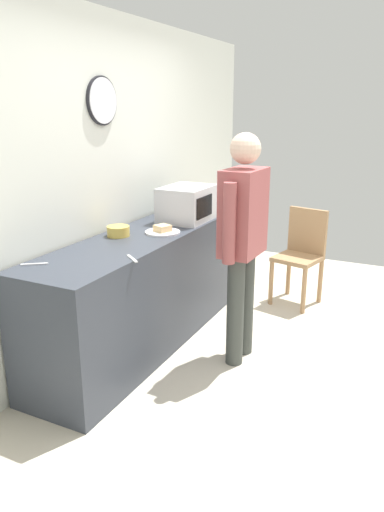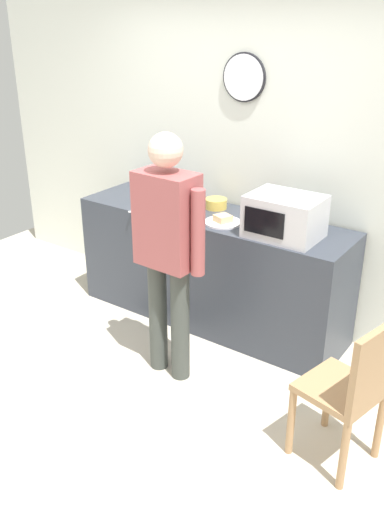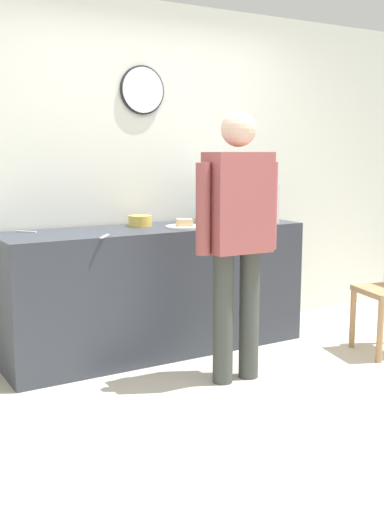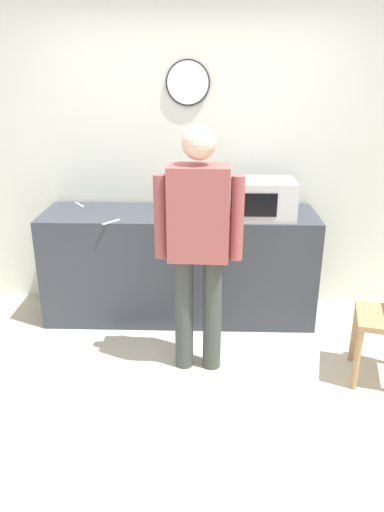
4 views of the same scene
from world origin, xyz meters
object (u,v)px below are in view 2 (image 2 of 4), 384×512
object	(u,v)px
sandwich_plate	(223,221)
fork_utensil	(139,211)
salad_bowl	(216,204)
person_standing	(167,242)
microwave	(285,216)
spoon_utensil	(143,188)
wooden_chair	(353,387)

from	to	relation	value
sandwich_plate	fork_utensil	xyz separation A→B (m)	(-0.69, -0.16, -0.01)
salad_bowl	fork_utensil	size ratio (longest dim) A/B	1.03
sandwich_plate	person_standing	distance (m)	0.68
sandwich_plate	person_standing	xyz separation A→B (m)	(-0.00, -0.68, 0.06)
sandwich_plate	microwave	bearing A→B (deg)	2.93
salad_bowl	person_standing	world-z (taller)	person_standing
microwave	fork_utensil	xyz separation A→B (m)	(-1.18, -0.18, -0.15)
sandwich_plate	salad_bowl	bearing A→B (deg)	131.29
sandwich_plate	spoon_utensil	world-z (taller)	sandwich_plate
microwave	sandwich_plate	distance (m)	0.51
wooden_chair	fork_utensil	bearing A→B (deg)	162.45
salad_bowl	person_standing	bearing A→B (deg)	-76.36
spoon_utensil	fork_utensil	bearing A→B (deg)	-52.94
sandwich_plate	fork_utensil	bearing A→B (deg)	-167.14
microwave	fork_utensil	world-z (taller)	microwave
microwave	sandwich_plate	bearing A→B (deg)	-177.07
spoon_utensil	person_standing	size ratio (longest dim) A/B	0.10
microwave	person_standing	xyz separation A→B (m)	(-0.49, -0.70, -0.07)
sandwich_plate	wooden_chair	size ratio (longest dim) A/B	0.30
person_standing	salad_bowl	bearing A→B (deg)	103.64
microwave	sandwich_plate	xyz separation A→B (m)	(-0.49, -0.03, -0.13)
salad_bowl	microwave	bearing A→B (deg)	-18.28
spoon_utensil	person_standing	bearing A→B (deg)	-43.70
microwave	salad_bowl	distance (m)	0.77
salad_bowl	person_standing	size ratio (longest dim) A/B	0.10
spoon_utensil	person_standing	xyz separation A→B (m)	(1.06, -1.01, 0.07)
spoon_utensil	person_standing	world-z (taller)	person_standing
spoon_utensil	microwave	bearing A→B (deg)	-11.36
fork_utensil	wooden_chair	xyz separation A→B (m)	(2.04, -0.65, -0.41)
sandwich_plate	fork_utensil	distance (m)	0.71
microwave	person_standing	world-z (taller)	person_standing
spoon_utensil	wooden_chair	xyz separation A→B (m)	(2.42, -1.14, -0.41)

